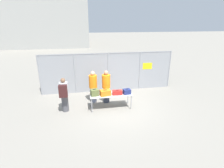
# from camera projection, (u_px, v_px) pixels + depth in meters

# --- Properties ---
(ground_plane) EXTENTS (120.00, 120.00, 0.00)m
(ground_plane) POSITION_uv_depth(u_px,v_px,m) (116.00, 108.00, 8.78)
(ground_plane) COLOR gray
(fence_section) EXTENTS (8.01, 0.07, 2.38)m
(fence_section) POSITION_uv_depth(u_px,v_px,m) (108.00, 71.00, 10.56)
(fence_section) COLOR gray
(fence_section) RESTS_ON ground_plane
(inspection_table) EXTENTS (2.04, 0.73, 0.74)m
(inspection_table) POSITION_uv_depth(u_px,v_px,m) (111.00, 95.00, 8.56)
(inspection_table) COLOR #B2B2AD
(inspection_table) RESTS_ON ground_plane
(suitcase_olive) EXTENTS (0.41, 0.38, 0.33)m
(suitcase_olive) POSITION_uv_depth(u_px,v_px,m) (95.00, 92.00, 8.35)
(suitcase_olive) COLOR #566033
(suitcase_olive) RESTS_ON inspection_table
(suitcase_orange) EXTENTS (0.54, 0.41, 0.29)m
(suitcase_orange) POSITION_uv_depth(u_px,v_px,m) (105.00, 93.00, 8.37)
(suitcase_orange) COLOR orange
(suitcase_orange) RESTS_ON inspection_table
(suitcase_red) EXTENTS (0.47, 0.25, 0.24)m
(suitcase_red) POSITION_uv_depth(u_px,v_px,m) (117.00, 92.00, 8.46)
(suitcase_red) COLOR red
(suitcase_red) RESTS_ON inspection_table
(suitcase_navy) EXTENTS (0.38, 0.32, 0.26)m
(suitcase_navy) POSITION_uv_depth(u_px,v_px,m) (127.00, 91.00, 8.55)
(suitcase_navy) COLOR navy
(suitcase_navy) RESTS_ON inspection_table
(traveler_hooded) EXTENTS (0.41, 0.64, 1.67)m
(traveler_hooded) POSITION_uv_depth(u_px,v_px,m) (64.00, 94.00, 8.14)
(traveler_hooded) COLOR #4C4C51
(traveler_hooded) RESTS_ON ground_plane
(security_worker_near) EXTENTS (0.43, 0.43, 1.75)m
(security_worker_near) POSITION_uv_depth(u_px,v_px,m) (106.00, 86.00, 9.14)
(security_worker_near) COLOR #383D4C
(security_worker_near) RESTS_ON ground_plane
(security_worker_far) EXTENTS (0.42, 0.42, 1.70)m
(security_worker_far) POSITION_uv_depth(u_px,v_px,m) (93.00, 86.00, 9.19)
(security_worker_far) COLOR #383D4C
(security_worker_far) RESTS_ON ground_plane
(utility_trailer) EXTENTS (3.58, 2.21, 0.65)m
(utility_trailer) POSITION_uv_depth(u_px,v_px,m) (136.00, 73.00, 13.37)
(utility_trailer) COLOR #4C6B47
(utility_trailer) RESTS_ON ground_plane
(distant_hangar) EXTENTS (14.84, 11.36, 7.97)m
(distant_hangar) POSITION_uv_depth(u_px,v_px,m) (45.00, 22.00, 30.70)
(distant_hangar) COLOR #999993
(distant_hangar) RESTS_ON ground_plane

